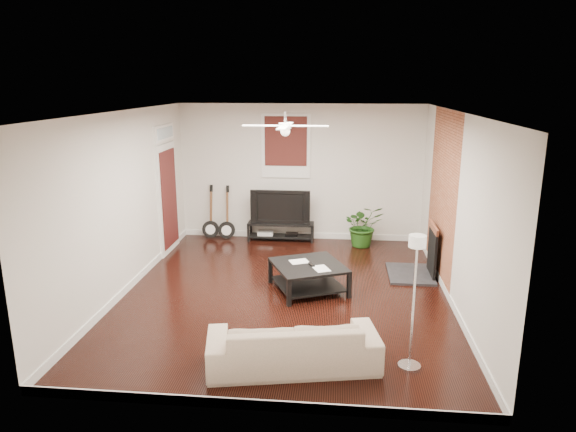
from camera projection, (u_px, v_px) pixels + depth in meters
name	position (u px, v px, depth m)	size (l,w,h in m)	color
room	(285.00, 207.00, 7.73)	(5.01, 6.01, 2.81)	black
brick_accent	(442.00, 196.00, 8.46)	(0.02, 2.20, 2.80)	#9C5032
fireplace	(421.00, 250.00, 8.72)	(0.80, 1.10, 0.92)	black
window_back	(286.00, 146.00, 10.49)	(1.00, 0.06, 1.30)	#3E1710
door_left	(168.00, 188.00, 9.84)	(0.08, 1.00, 2.50)	white
tv_stand	(281.00, 231.00, 10.75)	(1.37, 0.36, 0.38)	black
tv	(281.00, 206.00, 10.64)	(1.22, 0.16, 0.70)	black
coffee_table	(308.00, 277.00, 8.16)	(1.03, 1.03, 0.43)	black
sofa	(293.00, 343.00, 5.95)	(1.97, 0.77, 0.57)	tan
floor_lamp	(413.00, 303.00, 5.79)	(0.26, 0.26, 1.61)	white
potted_plant	(363.00, 225.00, 10.32)	(0.77, 0.67, 0.86)	#215117
guitar_left	(210.00, 212.00, 10.77)	(0.35, 0.25, 1.15)	black
guitar_right	(226.00, 213.00, 10.71)	(0.35, 0.25, 1.15)	black
ceiling_fan	(285.00, 126.00, 7.43)	(1.24, 1.24, 0.32)	white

